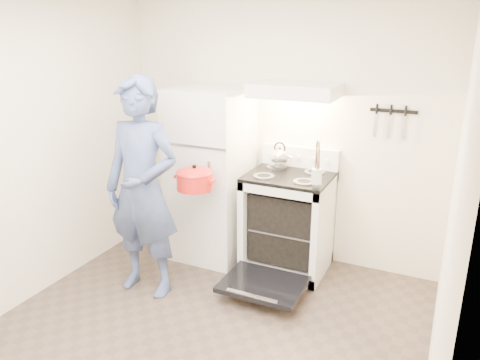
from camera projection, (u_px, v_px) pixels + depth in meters
name	position (u px, v px, depth m)	size (l,w,h in m)	color
floor	(188.00, 349.00, 3.42)	(3.60, 3.60, 0.00)	#4C3E34
back_wall	(279.00, 133.00, 4.57)	(3.20, 0.02, 2.50)	beige
refrigerator	(211.00, 174.00, 4.63)	(0.70, 0.70, 1.70)	white
stove_body	(288.00, 224.00, 4.45)	(0.76, 0.65, 0.92)	white
cooktop	(289.00, 176.00, 4.30)	(0.76, 0.65, 0.03)	black
backsplash	(300.00, 157.00, 4.51)	(0.76, 0.07, 0.20)	white
oven_door	(263.00, 284.00, 4.04)	(0.70, 0.54, 0.04)	black
oven_rack	(288.00, 226.00, 4.45)	(0.60, 0.52, 0.01)	gray
range_hood	(295.00, 90.00, 4.12)	(0.76, 0.50, 0.12)	white
knife_strip	(394.00, 111.00, 4.04)	(0.40, 0.02, 0.03)	black
pizza_stone	(293.00, 229.00, 4.34)	(0.31, 0.31, 0.02)	#916E53
tea_kettle	(280.00, 156.00, 4.42)	(0.21, 0.18, 0.26)	silver
utensil_jar	(317.00, 176.00, 3.93)	(0.09, 0.09, 0.13)	silver
person	(143.00, 189.00, 3.93)	(0.69, 0.45, 1.89)	navy
dutch_oven	(195.00, 181.00, 4.03)	(0.39, 0.32, 0.25)	red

